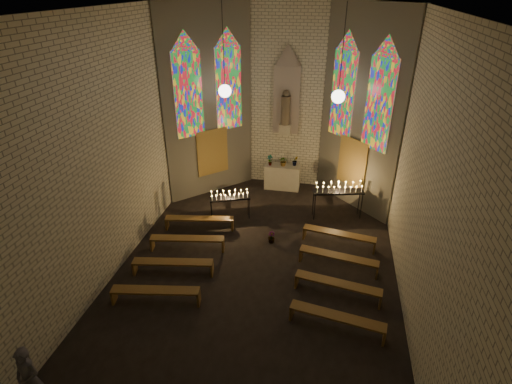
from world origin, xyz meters
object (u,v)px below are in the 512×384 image
(visitor, at_px, (29,379))
(votive_stand_left, at_px, (230,196))
(altar, at_px, (282,177))
(aisle_flower_pot, at_px, (271,237))
(votive_stand_right, at_px, (339,189))

(visitor, bearing_deg, votive_stand_left, 79.20)
(altar, xyz_separation_m, aisle_flower_pot, (0.19, -3.91, -0.30))
(votive_stand_left, bearing_deg, votive_stand_right, -8.06)
(altar, height_order, votive_stand_right, votive_stand_right)
(altar, height_order, votive_stand_left, votive_stand_left)
(votive_stand_left, relative_size, votive_stand_right, 0.80)
(altar, relative_size, aisle_flower_pot, 3.56)
(votive_stand_left, bearing_deg, visitor, -125.81)
(aisle_flower_pot, relative_size, votive_stand_right, 0.22)
(votive_stand_right, bearing_deg, aisle_flower_pot, -148.02)
(aisle_flower_pot, height_order, votive_stand_left, votive_stand_left)
(votive_stand_left, relative_size, visitor, 0.97)
(aisle_flower_pot, bearing_deg, votive_stand_right, 45.12)
(aisle_flower_pot, distance_m, votive_stand_right, 3.01)
(altar, distance_m, visitor, 10.91)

